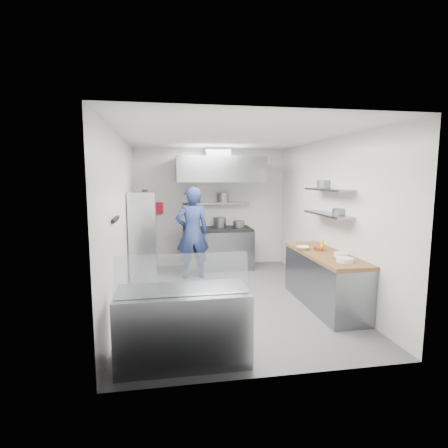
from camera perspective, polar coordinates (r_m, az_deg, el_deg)
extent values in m
plane|color=#4A4A4C|center=(6.33, 0.93, -12.01)|extent=(5.00, 5.00, 0.00)
plane|color=silver|center=(6.00, 0.99, 14.06)|extent=(5.00, 5.00, 0.00)
cube|color=white|center=(8.47, -2.15, 2.67)|extent=(3.60, 2.80, 0.02)
cube|color=white|center=(3.61, 8.27, -4.01)|extent=(3.60, 2.80, 0.02)
cube|color=white|center=(5.95, -16.35, 0.30)|extent=(2.80, 5.00, 0.02)
cube|color=white|center=(6.58, 16.56, 0.96)|extent=(2.80, 5.00, 0.02)
cube|color=gray|center=(8.22, -1.06, -4.16)|extent=(1.60, 0.80, 0.90)
cube|color=black|center=(8.14, -1.07, -0.85)|extent=(1.57, 0.78, 0.06)
cylinder|color=slate|center=(7.97, -5.36, -0.12)|extent=(0.26, 0.26, 0.20)
cylinder|color=slate|center=(8.22, -0.72, 0.29)|extent=(0.30, 0.30, 0.24)
cylinder|color=slate|center=(8.20, 2.44, -0.01)|extent=(0.26, 0.26, 0.16)
cube|color=gray|center=(8.31, -1.33, 3.42)|extent=(1.60, 0.30, 0.04)
cylinder|color=slate|center=(8.44, -4.93, 4.20)|extent=(0.28, 0.28, 0.18)
cylinder|color=slate|center=(8.32, -0.14, 4.32)|extent=(0.27, 0.27, 0.22)
cube|color=gray|center=(7.88, -0.90, 8.87)|extent=(1.90, 1.15, 0.55)
cube|color=slate|center=(8.12, -1.15, 11.51)|extent=(0.55, 0.55, 0.24)
cube|color=#AC0D23|center=(8.33, -10.66, 2.61)|extent=(0.22, 0.10, 0.26)
imported|color=navy|center=(7.38, -5.18, -1.45)|extent=(0.75, 0.53, 1.93)
cube|color=silver|center=(7.09, -13.00, -2.34)|extent=(0.50, 0.90, 1.85)
cube|color=white|center=(6.95, -13.05, -3.58)|extent=(0.15, 0.19, 0.17)
cube|color=yellow|center=(7.23, -13.00, 0.85)|extent=(0.15, 0.19, 0.17)
cylinder|color=black|center=(7.14, -12.74, 4.80)|extent=(0.11, 0.11, 0.18)
cube|color=black|center=(5.04, -17.30, 0.73)|extent=(0.04, 0.55, 0.05)
cube|color=gray|center=(6.10, 15.98, -8.92)|extent=(0.62, 2.00, 0.84)
cube|color=brown|center=(5.99, 16.14, -4.78)|extent=(0.65, 2.04, 0.06)
cylinder|color=white|center=(5.41, 19.14, -5.57)|extent=(0.25, 0.25, 0.06)
cylinder|color=white|center=(5.78, 18.55, -4.72)|extent=(0.21, 0.21, 0.06)
cylinder|color=#B35732|center=(6.12, 15.22, -3.92)|extent=(0.16, 0.16, 0.06)
cylinder|color=yellow|center=(6.18, 15.75, -3.26)|extent=(0.06, 0.06, 0.18)
imported|color=white|center=(6.15, 12.74, -3.82)|extent=(0.28, 0.28, 0.05)
cube|color=gray|center=(6.23, 16.49, 1.54)|extent=(0.30, 1.30, 0.04)
cube|color=gray|center=(6.20, 16.63, 5.40)|extent=(0.30, 1.30, 0.04)
cylinder|color=slate|center=(6.10, 18.33, 2.01)|extent=(0.23, 0.23, 0.10)
cylinder|color=slate|center=(6.57, 16.02, 6.31)|extent=(0.26, 0.26, 0.14)
cube|color=gray|center=(4.22, -6.70, -16.15)|extent=(1.50, 0.70, 0.85)
cube|color=silver|center=(3.89, -6.75, -8.14)|extent=(1.47, 0.19, 0.42)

